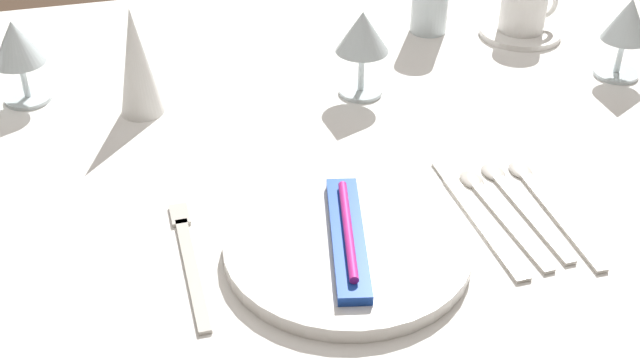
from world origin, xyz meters
TOP-DOWN VIEW (x-y plane):
  - dining_table at (0.00, 0.00)m, footprint 1.80×1.11m
  - dinner_plate at (-0.02, -0.27)m, footprint 0.28×0.28m
  - toothbrush_package at (-0.02, -0.27)m, footprint 0.08×0.21m
  - fork_outer at (-0.20, -0.23)m, footprint 0.02×0.22m
  - dinner_knife at (0.15, -0.25)m, footprint 0.02×0.24m
  - spoon_soup at (0.17, -0.23)m, footprint 0.03×0.21m
  - spoon_dessert at (0.21, -0.22)m, footprint 0.03×0.21m
  - spoon_tea at (0.24, -0.23)m, footprint 0.03×0.22m
  - saucer_left at (0.43, 0.22)m, footprint 0.14×0.14m
  - coffee_cup_left at (0.43, 0.22)m, footprint 0.10×0.08m
  - wine_glass_centre at (0.10, 0.09)m, footprint 0.08×0.08m
  - wine_glass_left at (-0.38, 0.20)m, footprint 0.08×0.08m
  - wine_glass_far at (0.51, 0.04)m, footprint 0.07×0.07m
  - napkin_folded at (-0.22, 0.12)m, footprint 0.06×0.06m

SIDE VIEW (x-z plane):
  - dining_table at x=0.00m, z-range 0.29..1.03m
  - fork_outer at x=-0.20m, z-range 0.74..0.74m
  - dinner_knife at x=0.15m, z-range 0.74..0.74m
  - spoon_soup at x=0.17m, z-range 0.74..0.75m
  - spoon_tea at x=0.24m, z-range 0.74..0.75m
  - spoon_dessert at x=0.21m, z-range 0.74..0.75m
  - saucer_left at x=0.43m, z-range 0.74..0.75m
  - dinner_plate at x=-0.02m, z-range 0.74..0.76m
  - toothbrush_package at x=-0.02m, z-range 0.75..0.78m
  - coffee_cup_left at x=0.43m, z-range 0.75..0.82m
  - napkin_folded at x=-0.22m, z-range 0.74..0.90m
  - wine_glass_far at x=0.51m, z-range 0.76..0.89m
  - wine_glass_left at x=-0.38m, z-range 0.76..0.89m
  - wine_glass_centre at x=0.10m, z-range 0.77..0.90m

